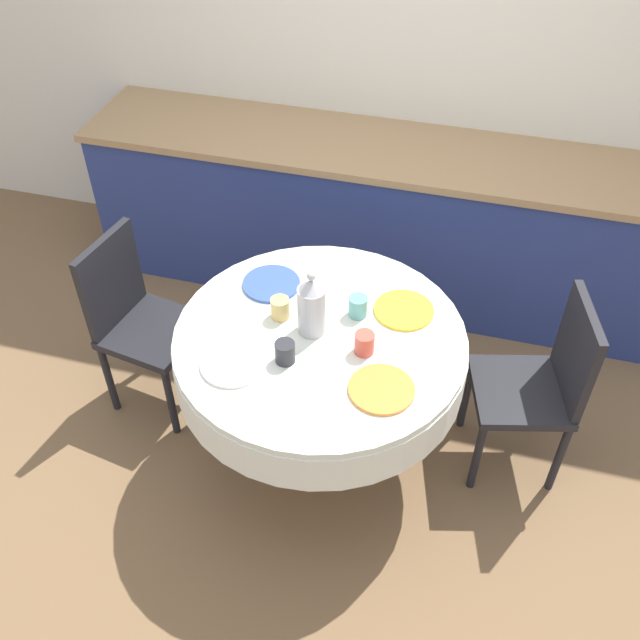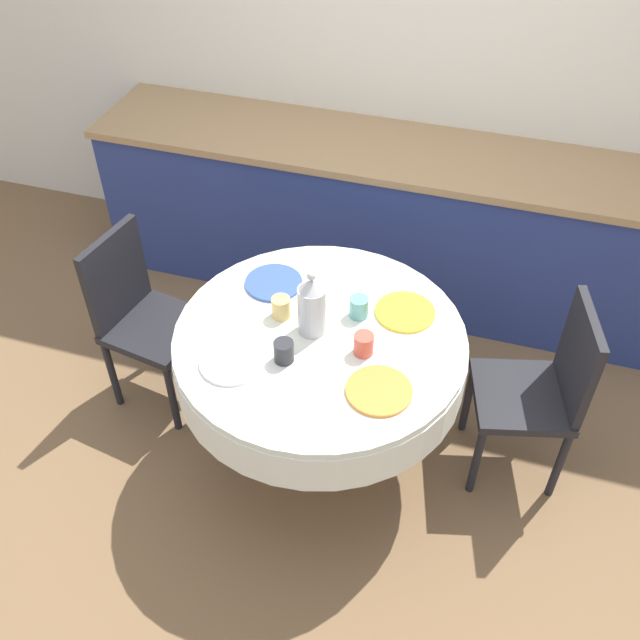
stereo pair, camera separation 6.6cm
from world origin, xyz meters
name	(u,v)px [view 2 (the right image)]	position (x,y,z in m)	size (l,w,h in m)	color
ground_plane	(320,451)	(0.00, 0.00, 0.00)	(12.00, 12.00, 0.00)	brown
wall_back	(414,47)	(0.00, 1.64, 1.30)	(7.00, 0.05, 2.60)	silver
kitchen_counter	(389,220)	(0.00, 1.30, 0.45)	(3.24, 0.64, 0.91)	navy
dining_table	(320,357)	(0.00, 0.00, 0.64)	(1.19, 1.19, 0.77)	olive
chair_left	(543,387)	(0.91, 0.23, 0.51)	(0.49, 0.49, 0.91)	black
chair_right	(141,312)	(-0.92, 0.15, 0.51)	(0.46, 0.46, 0.91)	black
plate_near_left	(232,362)	(-0.28, -0.25, 0.78)	(0.25, 0.25, 0.01)	white
cup_near_left	(284,351)	(-0.09, -0.17, 0.81)	(0.08, 0.08, 0.09)	#28282D
plate_near_right	(379,391)	(0.30, -0.23, 0.78)	(0.25, 0.25, 0.01)	orange
cup_near_right	(364,344)	(0.19, -0.05, 0.81)	(0.08, 0.08, 0.09)	#CC4C3D
plate_far_left	(274,283)	(-0.28, 0.24, 0.78)	(0.25, 0.25, 0.01)	#3856AD
cup_far_left	(281,307)	(-0.19, 0.06, 0.81)	(0.08, 0.08, 0.09)	#DBB766
plate_far_right	(405,312)	(0.30, 0.23, 0.78)	(0.25, 0.25, 0.01)	yellow
cup_far_right	(359,307)	(0.12, 0.16, 0.81)	(0.08, 0.08, 0.09)	#5BA39E
coffee_carafe	(312,306)	(-0.04, 0.02, 0.90)	(0.11, 0.11, 0.30)	#B2B2B7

